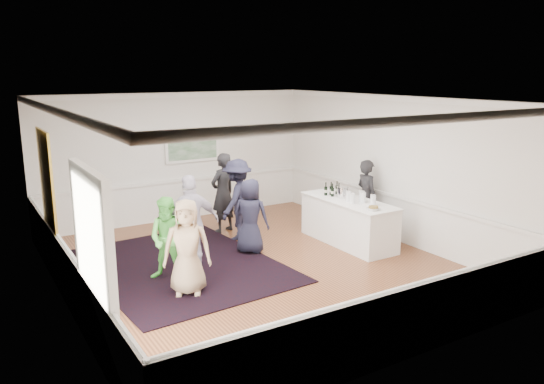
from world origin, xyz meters
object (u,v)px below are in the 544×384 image
guest_green (169,239)px  guest_dark_b (223,193)px  guest_dark_a (237,200)px  serving_table (348,221)px  guest_tan (187,247)px  guest_lilac (191,223)px  guest_navy (250,216)px  bartender (367,197)px  nut_bowl (373,208)px  ice_bucket (342,192)px

guest_green → guest_dark_b: 3.04m
guest_dark_a → serving_table: bearing=104.9°
serving_table → guest_tan: bearing=-170.2°
guest_lilac → guest_navy: size_ratio=1.18×
bartender → guest_tan: 4.93m
guest_navy → nut_bowl: size_ratio=6.06×
guest_lilac → guest_dark_a: size_ratio=1.01×
guest_navy → nut_bowl: 2.51m
guest_dark_a → ice_bucket: (1.93, -1.29, 0.18)m
nut_bowl → guest_lilac: bearing=160.6°
guest_tan → guest_dark_a: 3.09m
guest_dark_a → nut_bowl: (1.79, -2.45, 0.10)m
guest_dark_b → guest_navy: bearing=66.7°
bartender → guest_green: bartender is taller
guest_navy → ice_bucket: guest_navy is taller
guest_green → guest_lilac: (0.53, 0.24, 0.15)m
ice_bucket → serving_table: bearing=-93.0°
ice_bucket → guest_dark_a: bearing=146.3°
serving_table → guest_dark_a: bearing=141.3°
guest_tan → guest_navy: size_ratio=1.05×
bartender → nut_bowl: (-0.90, -1.22, 0.14)m
ice_bucket → guest_navy: bearing=171.2°
guest_navy → nut_bowl: guest_navy is taller
serving_table → guest_dark_a: guest_dark_a is taller
bartender → guest_tan: bearing=107.0°
nut_bowl → guest_navy: bearing=143.0°
guest_dark_b → nut_bowl: size_ratio=7.25×
guest_green → serving_table: bearing=37.3°
guest_navy → guest_lilac: bearing=59.5°
serving_table → guest_dark_a: size_ratio=1.32×
guest_tan → guest_green: guest_tan is taller
guest_green → guest_tan: bearing=-49.4°
serving_table → guest_green: 4.09m
bartender → guest_green: 4.87m
ice_bucket → nut_bowl: bearing=-96.8°
guest_dark_a → nut_bowl: bearing=89.8°
guest_tan → guest_navy: (1.93, 1.29, -0.04)m
bartender → guest_green: bearing=98.1°
bartender → guest_dark_b: size_ratio=0.94×
bartender → ice_bucket: size_ratio=6.72×
bartender → guest_dark_b: (-2.72, 1.90, 0.06)m
serving_table → guest_tan: (-4.05, -0.70, 0.33)m
guest_lilac → guest_dark_a: (1.63, 1.25, -0.01)m
guest_tan → guest_dark_b: (2.10, 2.91, 0.11)m
guest_green → guest_dark_b: size_ratio=0.82×
guest_lilac → guest_dark_b: (1.60, 1.92, 0.02)m
guest_navy → nut_bowl: (1.99, -1.50, 0.23)m
bartender → guest_lilac: size_ratio=0.95×
ice_bucket → guest_dark_b: bearing=135.1°
guest_green → nut_bowl: guest_green is taller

